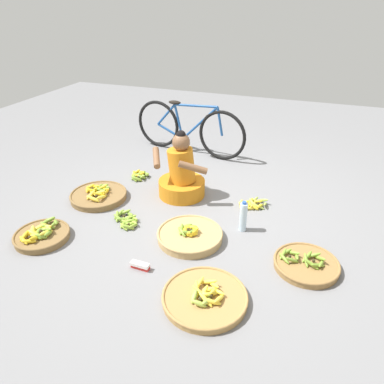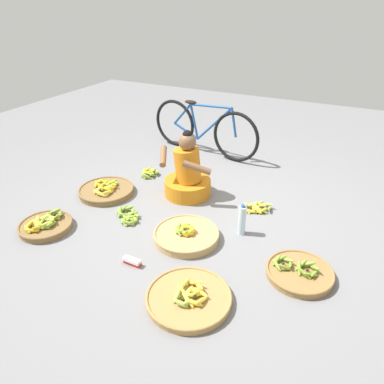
% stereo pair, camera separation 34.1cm
% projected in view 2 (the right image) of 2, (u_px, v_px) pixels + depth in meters
% --- Properties ---
extents(ground_plane, '(10.00, 10.00, 0.00)m').
position_uv_depth(ground_plane, '(201.00, 213.00, 3.74)').
color(ground_plane, slate).
extents(vendor_woman_front, '(0.72, 0.52, 0.76)m').
position_uv_depth(vendor_woman_front, '(187.00, 175.00, 3.98)').
color(vendor_woman_front, orange).
rests_on(vendor_woman_front, ground).
extents(bicycle_leaning, '(1.69, 0.30, 0.73)m').
position_uv_depth(bicycle_leaning, '(203.00, 129.00, 5.00)').
color(bicycle_leaning, black).
rests_on(bicycle_leaning, ground).
extents(banana_basket_back_center, '(0.61, 0.61, 0.14)m').
position_uv_depth(banana_basket_back_center, '(186.00, 235.00, 3.32)').
color(banana_basket_back_center, tan).
rests_on(banana_basket_back_center, ground).
extents(banana_basket_near_vendor, '(0.62, 0.62, 0.15)m').
position_uv_depth(banana_basket_near_vendor, '(106.00, 190.00, 4.09)').
color(banana_basket_near_vendor, brown).
rests_on(banana_basket_near_vendor, ground).
extents(banana_basket_back_left, '(0.54, 0.54, 0.13)m').
position_uv_depth(banana_basket_back_left, '(299.00, 272.00, 2.89)').
color(banana_basket_back_left, olive).
rests_on(banana_basket_back_left, ground).
extents(banana_basket_mid_left, '(0.51, 0.51, 0.14)m').
position_uv_depth(banana_basket_mid_left, '(46.00, 225.00, 3.46)').
color(banana_basket_mid_left, brown).
rests_on(banana_basket_mid_left, ground).
extents(banana_basket_front_center, '(0.64, 0.64, 0.13)m').
position_uv_depth(banana_basket_front_center, '(189.00, 297.00, 2.65)').
color(banana_basket_front_center, '#A87F47').
rests_on(banana_basket_front_center, ground).
extents(loose_bananas_mid_right, '(0.32, 0.28, 0.09)m').
position_uv_depth(loose_bananas_mid_right, '(258.00, 208.00, 3.78)').
color(loose_bananas_mid_right, yellow).
rests_on(loose_bananas_mid_right, ground).
extents(loose_bananas_near_bicycle, '(0.24, 0.27, 0.09)m').
position_uv_depth(loose_bananas_near_bicycle, '(150.00, 173.00, 4.51)').
color(loose_bananas_near_bicycle, olive).
rests_on(loose_bananas_near_bicycle, ground).
extents(loose_bananas_front_right, '(0.32, 0.32, 0.09)m').
position_uv_depth(loose_bananas_front_right, '(128.00, 216.00, 3.65)').
color(loose_bananas_front_right, '#8CAD38').
rests_on(loose_bananas_front_right, ground).
extents(water_bottle, '(0.07, 0.07, 0.32)m').
position_uv_depth(water_bottle, '(242.00, 220.00, 3.35)').
color(water_bottle, silver).
rests_on(water_bottle, ground).
extents(packet_carton_stack, '(0.16, 0.06, 0.06)m').
position_uv_depth(packet_carton_stack, '(132.00, 261.00, 3.02)').
color(packet_carton_stack, red).
rests_on(packet_carton_stack, ground).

